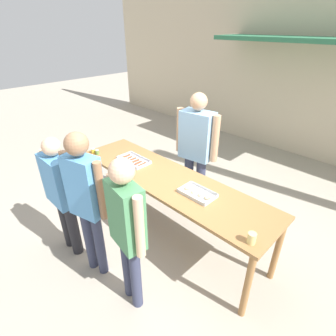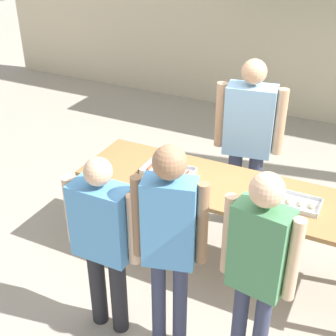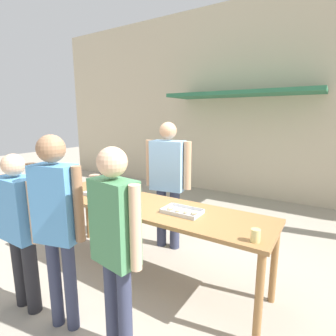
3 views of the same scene
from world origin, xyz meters
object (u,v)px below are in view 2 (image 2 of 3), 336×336
condiment_jar_ketchup (102,167)px  person_customer_with_cup (258,262)px  condiment_jar_mustard (93,166)px  person_customer_holding_hotdog (103,235)px  food_tray_buns (295,202)px  food_tray_sausages (168,171)px  person_customer_waiting_in_line (169,235)px  person_server_behind_table (248,133)px

condiment_jar_ketchup → person_customer_with_cup: (1.72, -0.73, 0.09)m
condiment_jar_mustard → person_customer_holding_hotdog: size_ratio=0.05×
condiment_jar_ketchup → person_customer_holding_hotdog: 1.01m
condiment_jar_ketchup → food_tray_buns: bearing=7.9°
condiment_jar_mustard → food_tray_buns: bearing=8.1°
food_tray_sausages → person_customer_waiting_in_line: bearing=-63.3°
food_tray_buns → person_customer_holding_hotdog: person_customer_holding_hotdog is taller
condiment_jar_mustard → condiment_jar_ketchup: 0.09m
food_tray_sausages → person_customer_holding_hotdog: size_ratio=0.30×
food_tray_sausages → person_server_behind_table: 0.94m
person_customer_with_cup → person_server_behind_table: bearing=-62.2°
food_tray_buns → condiment_jar_ketchup: condiment_jar_ketchup is taller
person_customer_holding_hotdog → person_customer_waiting_in_line: size_ratio=0.89×
condiment_jar_mustard → person_customer_with_cup: bearing=-21.7°
food_tray_buns → person_customer_with_cup: bearing=-91.7°
food_tray_sausages → condiment_jar_ketchup: condiment_jar_ketchup is taller
condiment_jar_ketchup → person_customer_holding_hotdog: size_ratio=0.05×
food_tray_buns → person_customer_holding_hotdog: (-1.18, -1.08, 0.01)m
person_server_behind_table → person_customer_holding_hotdog: bearing=-114.7°
person_server_behind_table → person_customer_holding_hotdog: 1.93m
condiment_jar_ketchup → person_customer_with_cup: bearing=-23.2°
person_server_behind_table → person_customer_holding_hotdog: person_server_behind_table is taller
condiment_jar_ketchup → person_customer_holding_hotdog: (0.56, -0.83, -0.01)m
condiment_jar_mustard → person_customer_waiting_in_line: bearing=-33.3°
food_tray_sausages → person_customer_holding_hotdog: person_customer_holding_hotdog is taller
person_customer_waiting_in_line → condiment_jar_ketchup: bearing=-51.2°
food_tray_sausages → person_customer_with_cup: bearing=-40.5°
person_customer_waiting_in_line → person_server_behind_table: bearing=-105.2°
person_customer_with_cup → food_tray_sausages: bearing=-32.5°
condiment_jar_ketchup → person_customer_holding_hotdog: person_customer_holding_hotdog is taller
condiment_jar_mustard → person_customer_holding_hotdog: 1.04m
person_server_behind_table → person_customer_with_cup: bearing=-79.0°
food_tray_sausages → person_server_behind_table: (0.51, 0.77, 0.17)m
food_tray_sausages → food_tray_buns: (1.17, 0.00, 0.00)m
food_tray_sausages → person_customer_with_cup: person_customer_with_cup is taller
food_tray_sausages → condiment_jar_ketchup: bearing=-157.0°
condiment_jar_mustard → person_customer_waiting_in_line: size_ratio=0.04×
food_tray_sausages → food_tray_buns: size_ratio=1.15×
food_tray_buns → condiment_jar_mustard: condiment_jar_mustard is taller
food_tray_buns → person_customer_with_cup: size_ratio=0.24×
person_customer_with_cup → person_customer_waiting_in_line: 0.63m
person_customer_holding_hotdog → person_server_behind_table: bearing=-105.9°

